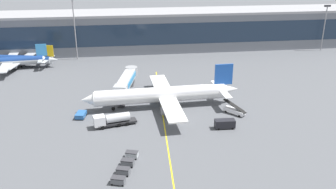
# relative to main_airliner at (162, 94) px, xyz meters

# --- Properties ---
(ground_plane) EXTENTS (700.00, 700.00, 0.00)m
(ground_plane) POSITION_rel_main_airliner_xyz_m (3.24, -10.07, -3.80)
(ground_plane) COLOR #515459
(apron_lead_in_line) EXTENTS (4.70, 79.90, 0.01)m
(apron_lead_in_line) POSITION_rel_main_airliner_xyz_m (-0.55, -8.07, -3.79)
(apron_lead_in_line) COLOR yellow
(apron_lead_in_line) RESTS_ON ground_plane
(terminal_building) EXTENTS (213.14, 19.41, 16.66)m
(terminal_building) POSITION_rel_main_airliner_xyz_m (-12.76, 64.39, 4.55)
(terminal_building) COLOR slate
(terminal_building) RESTS_ON ground_plane
(main_airliner) EXTENTS (44.59, 35.31, 11.69)m
(main_airliner) POSITION_rel_main_airliner_xyz_m (0.00, 0.00, 0.00)
(main_airliner) COLOR white
(main_airliner) RESTS_ON ground_plane
(jet_bridge) EXTENTS (7.77, 20.38, 6.48)m
(jet_bridge) POSITION_rel_main_airliner_xyz_m (-9.38, 10.45, 1.00)
(jet_bridge) COLOR #B2B7BC
(jet_bridge) RESTS_ON ground_plane
(fuel_tanker) EXTENTS (11.09, 4.85, 3.25)m
(fuel_tanker) POSITION_rel_main_airliner_xyz_m (-13.80, -10.27, -2.05)
(fuel_tanker) COLOR #232326
(fuel_tanker) RESTS_ON ground_plane
(belt_loader) EXTENTS (5.48, 6.11, 3.49)m
(belt_loader) POSITION_rel_main_airliner_xyz_m (18.92, -7.25, -2.81)
(belt_loader) COLOR white
(belt_loader) RESTS_ON ground_plane
(crew_van) EXTENTS (5.07, 2.29, 2.30)m
(crew_van) POSITION_rel_main_airliner_xyz_m (13.85, -15.25, -2.48)
(crew_van) COLOR black
(crew_van) RESTS_ON ground_plane
(pushback_tug) EXTENTS (2.98, 4.17, 1.40)m
(pushback_tug) POSITION_rel_main_airliner_xyz_m (-22.10, -4.23, -2.95)
(pushback_tug) COLOR #285B9E
(pushback_tug) RESTS_ON ground_plane
(baggage_cart_0) EXTENTS (2.99, 2.29, 1.48)m
(baggage_cart_0) POSITION_rel_main_airliner_xyz_m (-12.54, -35.34, -3.01)
(baggage_cart_0) COLOR #595B60
(baggage_cart_0) RESTS_ON ground_plane
(baggage_cart_1) EXTENTS (2.99, 2.29, 1.48)m
(baggage_cart_1) POSITION_rel_main_airliner_xyz_m (-11.55, -32.30, -3.01)
(baggage_cart_1) COLOR #595B60
(baggage_cart_1) RESTS_ON ground_plane
(baggage_cart_2) EXTENTS (2.99, 2.29, 1.48)m
(baggage_cart_2) POSITION_rel_main_airliner_xyz_m (-10.57, -29.26, -3.01)
(baggage_cart_2) COLOR #595B60
(baggage_cart_2) RESTS_ON ground_plane
(baggage_cart_3) EXTENTS (2.99, 2.29, 1.48)m
(baggage_cart_3) POSITION_rel_main_airliner_xyz_m (-9.58, -26.21, -3.01)
(baggage_cart_3) COLOR #B2B7BC
(baggage_cart_3) RESTS_ON ground_plane
(commuter_jet_far) EXTENTS (30.43, 24.29, 8.38)m
(commuter_jet_far) POSITION_rel_main_airliner_xyz_m (-49.00, 45.55, -1.03)
(commuter_jet_far) COLOR #B2B7BC
(commuter_jet_far) RESTS_ON ground_plane
(commuter_jet_near) EXTENTS (33.12, 26.27, 8.96)m
(commuter_jet_near) POSITION_rel_main_airliner_xyz_m (-52.82, 41.80, -0.68)
(commuter_jet_near) COLOR #B2B7BC
(commuter_jet_near) RESTS_ON ground_plane
(apron_light_mast_0) EXTENTS (2.80, 0.50, 24.68)m
(apron_light_mast_0) POSITION_rel_main_airliner_xyz_m (-28.11, 52.44, 10.55)
(apron_light_mast_0) COLOR gray
(apron_light_mast_0) RESTS_ON ground_plane
(apron_light_mast_2) EXTENTS (2.80, 0.50, 19.57)m
(apron_light_mast_2) POSITION_rel_main_airliner_xyz_m (76.37, 52.44, 7.89)
(apron_light_mast_2) COLOR gray
(apron_light_mast_2) RESTS_ON ground_plane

